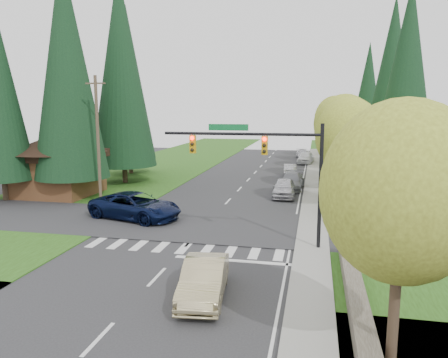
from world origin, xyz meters
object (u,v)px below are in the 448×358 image
(parked_car_a, at_px, (284,188))
(parked_car_b, at_px, (292,181))
(sedan_champagne, at_px, (204,279))
(parked_car_d, at_px, (305,158))
(parked_car_e, at_px, (303,154))
(suv_navy, at_px, (135,206))
(parked_car_c, at_px, (290,171))

(parked_car_a, distance_m, parked_car_b, 3.78)
(sedan_champagne, distance_m, parked_car_d, 44.21)
(sedan_champagne, height_order, parked_car_e, sedan_champagne)
(sedan_champagne, relative_size, parked_car_e, 1.04)
(suv_navy, bearing_deg, parked_car_d, -1.61)
(sedan_champagne, distance_m, parked_car_b, 24.75)
(parked_car_b, distance_m, parked_car_d, 19.48)
(parked_car_c, bearing_deg, parked_car_d, 78.54)
(suv_navy, bearing_deg, sedan_champagne, -128.92)
(sedan_champagne, bearing_deg, parked_car_e, 80.47)
(suv_navy, height_order, parked_car_e, suv_navy)
(parked_car_b, height_order, parked_car_e, parked_car_b)
(parked_car_a, relative_size, parked_car_d, 0.98)
(sedan_champagne, distance_m, parked_car_c, 32.46)
(parked_car_c, distance_m, parked_car_d, 11.77)
(parked_car_d, bearing_deg, parked_car_b, -86.51)
(suv_navy, distance_m, parked_car_a, 13.53)
(parked_car_b, bearing_deg, parked_car_c, 97.45)
(sedan_champagne, bearing_deg, parked_car_c, 80.51)
(suv_navy, relative_size, parked_car_b, 1.29)
(parked_car_b, height_order, parked_car_c, parked_car_b)
(parked_car_a, height_order, parked_car_c, parked_car_a)
(parked_car_d, bearing_deg, suv_navy, -102.22)
(sedan_champagne, height_order, suv_navy, suv_navy)
(parked_car_a, xyz_separation_m, parked_car_b, (0.44, 3.76, -0.05))
(sedan_champagne, bearing_deg, parked_car_d, 79.42)
(sedan_champagne, relative_size, suv_navy, 0.72)
(parked_car_b, bearing_deg, suv_navy, -123.46)
(parked_car_c, bearing_deg, sedan_champagne, -97.37)
(parked_car_e, bearing_deg, suv_navy, -112.79)
(parked_car_d, relative_size, parked_car_e, 1.04)
(parked_car_b, distance_m, parked_car_e, 25.16)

